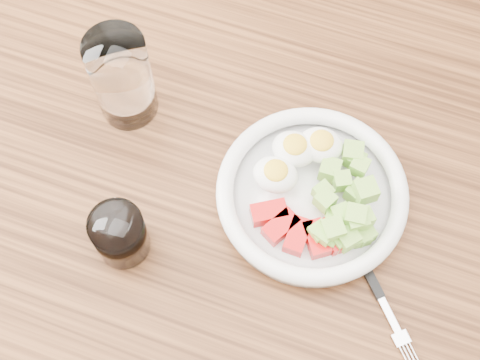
% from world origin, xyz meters
% --- Properties ---
extents(ground, '(4.00, 4.00, 0.00)m').
position_xyz_m(ground, '(0.00, 0.00, 0.00)').
color(ground, brown).
rests_on(ground, ground).
extents(dining_table, '(1.50, 0.90, 0.77)m').
position_xyz_m(dining_table, '(0.00, 0.00, 0.67)').
color(dining_table, brown).
rests_on(dining_table, ground).
extents(bowl, '(0.24, 0.24, 0.06)m').
position_xyz_m(bowl, '(0.08, 0.03, 0.79)').
color(bowl, white).
rests_on(bowl, dining_table).
extents(fork, '(0.12, 0.14, 0.01)m').
position_xyz_m(fork, '(0.19, -0.05, 0.77)').
color(fork, black).
rests_on(fork, dining_table).
extents(water_glass, '(0.08, 0.08, 0.14)m').
position_xyz_m(water_glass, '(-0.19, 0.08, 0.84)').
color(water_glass, white).
rests_on(water_glass, dining_table).
extents(coffee_glass, '(0.07, 0.07, 0.07)m').
position_xyz_m(coffee_glass, '(-0.12, -0.11, 0.81)').
color(coffee_glass, white).
rests_on(coffee_glass, dining_table).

